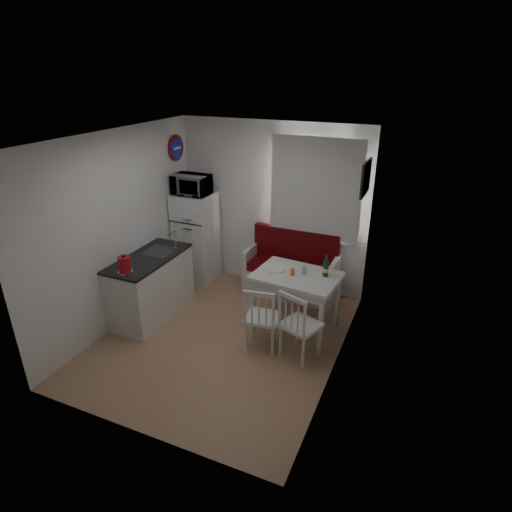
{
  "coord_description": "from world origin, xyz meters",
  "views": [
    {
      "loc": [
        2.29,
        -4.18,
        3.32
      ],
      "look_at": [
        0.27,
        0.5,
        1.03
      ],
      "focal_mm": 30.0,
      "sensor_mm": 36.0,
      "label": 1
    }
  ],
  "objects_px": {
    "bench": "(292,274)",
    "kettle": "(124,265)",
    "microwave": "(191,185)",
    "fridge": "(196,237)",
    "dining_table": "(297,281)",
    "chair_left": "(260,313)",
    "kitchen_counter": "(151,285)",
    "wine_bottle": "(326,266)",
    "chair_right": "(299,320)"
  },
  "relations": [
    {
      "from": "bench",
      "to": "kettle",
      "type": "relative_size",
      "value": 5.7
    },
    {
      "from": "microwave",
      "to": "fridge",
      "type": "bearing_deg",
      "value": 90.0
    },
    {
      "from": "dining_table",
      "to": "chair_left",
      "type": "xyz_separation_m",
      "value": [
        -0.25,
        -0.66,
        -0.18
      ]
    },
    {
      "from": "kitchen_counter",
      "to": "chair_left",
      "type": "xyz_separation_m",
      "value": [
        1.75,
        -0.2,
        0.09
      ]
    },
    {
      "from": "dining_table",
      "to": "wine_bottle",
      "type": "bearing_deg",
      "value": 21.72
    },
    {
      "from": "bench",
      "to": "fridge",
      "type": "height_order",
      "value": "fridge"
    },
    {
      "from": "bench",
      "to": "fridge",
      "type": "xyz_separation_m",
      "value": [
        -1.62,
        -0.11,
        0.4
      ]
    },
    {
      "from": "chair_right",
      "to": "kettle",
      "type": "distance_m",
      "value": 2.28
    },
    {
      "from": "chair_left",
      "to": "fridge",
      "type": "height_order",
      "value": "fridge"
    },
    {
      "from": "bench",
      "to": "chair_right",
      "type": "relative_size",
      "value": 2.62
    },
    {
      "from": "dining_table",
      "to": "chair_left",
      "type": "bearing_deg",
      "value": -104.95
    },
    {
      "from": "bench",
      "to": "fridge",
      "type": "distance_m",
      "value": 1.67
    },
    {
      "from": "kitchen_counter",
      "to": "chair_right",
      "type": "height_order",
      "value": "kitchen_counter"
    },
    {
      "from": "kitchen_counter",
      "to": "wine_bottle",
      "type": "distance_m",
      "value": 2.47
    },
    {
      "from": "kitchen_counter",
      "to": "fridge",
      "type": "distance_m",
      "value": 1.28
    },
    {
      "from": "bench",
      "to": "dining_table",
      "type": "height_order",
      "value": "bench"
    },
    {
      "from": "dining_table",
      "to": "chair_right",
      "type": "distance_m",
      "value": 0.73
    },
    {
      "from": "kettle",
      "to": "chair_right",
      "type": "bearing_deg",
      "value": 8.65
    },
    {
      "from": "wine_bottle",
      "to": "chair_left",
      "type": "bearing_deg",
      "value": -128.27
    },
    {
      "from": "dining_table",
      "to": "microwave",
      "type": "xyz_separation_m",
      "value": [
        -1.98,
        0.73,
        0.91
      ]
    },
    {
      "from": "wine_bottle",
      "to": "kettle",
      "type": "bearing_deg",
      "value": -154.48
    },
    {
      "from": "dining_table",
      "to": "wine_bottle",
      "type": "height_order",
      "value": "wine_bottle"
    },
    {
      "from": "fridge",
      "to": "wine_bottle",
      "type": "relative_size",
      "value": 4.99
    },
    {
      "from": "kitchen_counter",
      "to": "wine_bottle",
      "type": "relative_size",
      "value": 4.46
    },
    {
      "from": "bench",
      "to": "wine_bottle",
      "type": "bearing_deg",
      "value": -47.97
    },
    {
      "from": "bench",
      "to": "chair_right",
      "type": "distance_m",
      "value": 1.69
    },
    {
      "from": "kitchen_counter",
      "to": "fridge",
      "type": "bearing_deg",
      "value": 89.1
    },
    {
      "from": "bench",
      "to": "kitchen_counter",
      "type": "bearing_deg",
      "value": -140.37
    },
    {
      "from": "chair_left",
      "to": "chair_right",
      "type": "distance_m",
      "value": 0.5
    },
    {
      "from": "fridge",
      "to": "wine_bottle",
      "type": "height_order",
      "value": "fridge"
    },
    {
      "from": "dining_table",
      "to": "chair_left",
      "type": "distance_m",
      "value": 0.73
    },
    {
      "from": "kettle",
      "to": "wine_bottle",
      "type": "relative_size",
      "value": 0.85
    },
    {
      "from": "chair_left",
      "to": "kettle",
      "type": "height_order",
      "value": "kettle"
    },
    {
      "from": "fridge",
      "to": "microwave",
      "type": "xyz_separation_m",
      "value": [
        0.0,
        -0.05,
        0.89
      ]
    },
    {
      "from": "microwave",
      "to": "kitchen_counter",
      "type": "bearing_deg",
      "value": -90.94
    },
    {
      "from": "chair_right",
      "to": "bench",
      "type": "bearing_deg",
      "value": 131.49
    },
    {
      "from": "chair_right",
      "to": "kettle",
      "type": "bearing_deg",
      "value": -151.4
    },
    {
      "from": "kitchen_counter",
      "to": "chair_left",
      "type": "bearing_deg",
      "value": -6.38
    },
    {
      "from": "kitchen_counter",
      "to": "chair_right",
      "type": "distance_m",
      "value": 2.27
    },
    {
      "from": "kitchen_counter",
      "to": "kettle",
      "type": "distance_m",
      "value": 0.78
    },
    {
      "from": "kitchen_counter",
      "to": "microwave",
      "type": "height_order",
      "value": "microwave"
    },
    {
      "from": "bench",
      "to": "wine_bottle",
      "type": "distance_m",
      "value": 1.24
    },
    {
      "from": "wine_bottle",
      "to": "dining_table",
      "type": "bearing_deg",
      "value": -164.05
    },
    {
      "from": "kettle",
      "to": "chair_left",
      "type": "bearing_deg",
      "value": 11.27
    },
    {
      "from": "kitchen_counter",
      "to": "chair_right",
      "type": "bearing_deg",
      "value": -5.08
    },
    {
      "from": "chair_left",
      "to": "bench",
      "type": "bearing_deg",
      "value": 86.23
    },
    {
      "from": "dining_table",
      "to": "kettle",
      "type": "xyz_separation_m",
      "value": [
        -1.95,
        -1.0,
        0.3
      ]
    },
    {
      "from": "kitchen_counter",
      "to": "dining_table",
      "type": "bearing_deg",
      "value": 13.05
    },
    {
      "from": "bench",
      "to": "kettle",
      "type": "distance_m",
      "value": 2.57
    },
    {
      "from": "fridge",
      "to": "kettle",
      "type": "height_order",
      "value": "fridge"
    }
  ]
}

